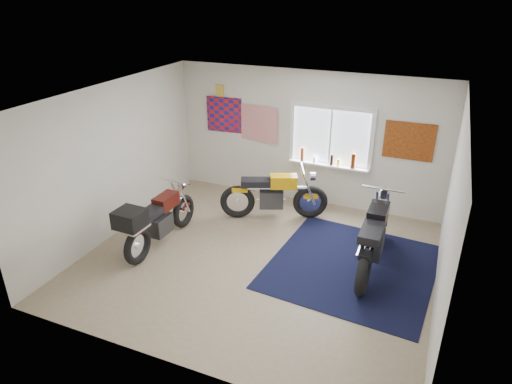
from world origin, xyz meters
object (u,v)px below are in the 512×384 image
at_px(navy_rug, 352,266).
at_px(yellow_triumph, 274,196).
at_px(black_chrome_bike, 373,239).
at_px(maroon_tourer, 155,220).

xyz_separation_m(navy_rug, yellow_triumph, (-1.79, 1.11, 0.45)).
bearing_deg(black_chrome_bike, yellow_triumph, 64.47).
relative_size(navy_rug, yellow_triumph, 1.32).
height_order(navy_rug, maroon_tourer, maroon_tourer).
height_order(yellow_triumph, maroon_tourer, yellow_triumph).
bearing_deg(navy_rug, black_chrome_bike, 26.65).
distance_m(black_chrome_bike, maroon_tourer, 3.60).
xyz_separation_m(yellow_triumph, black_chrome_bike, (2.05, -0.98, 0.04)).
bearing_deg(yellow_triumph, maroon_tourer, -151.23).
distance_m(yellow_triumph, black_chrome_bike, 2.27).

